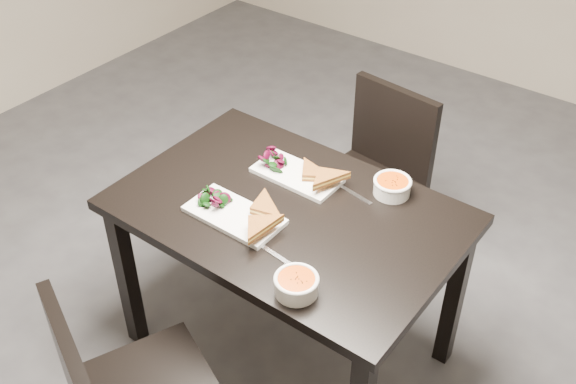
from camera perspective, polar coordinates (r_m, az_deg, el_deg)
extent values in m
plane|color=#47474C|center=(3.07, 1.13, -9.59)|extent=(5.00, 5.00, 0.00)
cube|color=black|center=(2.41, 0.00, -1.69)|extent=(1.20, 0.80, 0.04)
cube|color=black|center=(2.77, -13.35, -6.92)|extent=(0.06, 0.06, 0.71)
cube|color=black|center=(3.12, -4.18, 0.00)|extent=(0.06, 0.06, 0.71)
cube|color=black|center=(2.70, 13.76, -8.50)|extent=(0.06, 0.06, 0.71)
cube|color=black|center=(2.61, -8.61, -14.93)|extent=(0.05, 0.05, 0.41)
cube|color=black|center=(2.11, -17.38, -14.51)|extent=(0.40, 0.20, 0.40)
cube|color=black|center=(3.03, 6.38, 0.40)|extent=(0.46, 0.46, 0.04)
cube|color=black|center=(3.15, 1.50, -2.95)|extent=(0.04, 0.04, 0.41)
cube|color=black|center=(2.99, 6.69, -6.01)|extent=(0.04, 0.04, 0.41)
cube|color=black|center=(3.37, 5.58, 0.00)|extent=(0.04, 0.04, 0.41)
cube|color=black|center=(3.22, 10.60, -2.69)|extent=(0.04, 0.04, 0.41)
cube|color=black|center=(3.04, 8.87, 5.29)|extent=(0.42, 0.08, 0.40)
cube|color=white|center=(2.36, -4.52, -1.95)|extent=(0.34, 0.17, 0.02)
cylinder|color=white|center=(2.08, 0.70, -7.88)|extent=(0.13, 0.13, 0.05)
cylinder|color=red|center=(2.06, 0.71, -7.43)|extent=(0.12, 0.12, 0.02)
torus|color=white|center=(2.06, 0.71, -7.30)|extent=(0.14, 0.14, 0.01)
cube|color=silver|center=(2.21, -1.05, -5.29)|extent=(0.18, 0.04, 0.00)
cube|color=white|center=(2.54, 0.75, 1.43)|extent=(0.33, 0.16, 0.02)
cylinder|color=white|center=(2.47, 8.70, 0.36)|extent=(0.13, 0.13, 0.05)
cylinder|color=red|center=(2.46, 8.75, 0.78)|extent=(0.11, 0.11, 0.02)
torus|color=white|center=(2.45, 8.77, 0.91)|extent=(0.14, 0.14, 0.01)
cube|color=silver|center=(2.47, 5.40, -0.07)|extent=(0.18, 0.04, 0.00)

